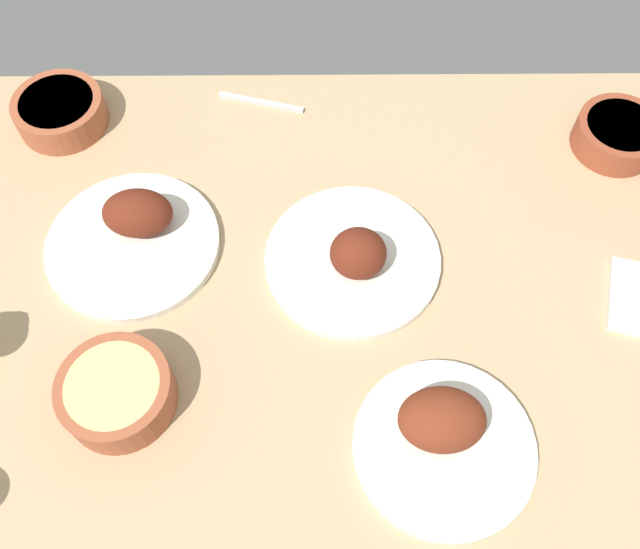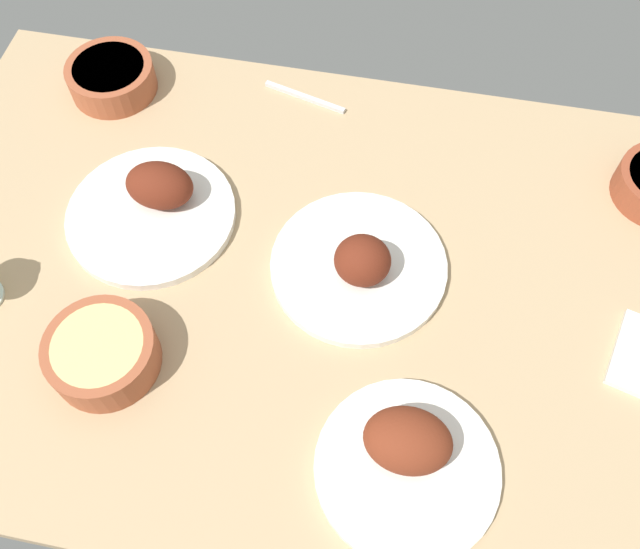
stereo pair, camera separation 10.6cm
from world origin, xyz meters
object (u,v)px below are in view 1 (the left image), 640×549
plate_near_viewer (137,234)px  bowl_onions (620,134)px  fork_loose (263,102)px  plate_far_side (446,435)px  bowl_potatoes (119,392)px  plate_center_main (357,258)px  bowl_sauce (62,111)px

plate_near_viewer → bowl_onions: size_ratio=1.88×
plate_near_viewer → fork_loose: 35.56cm
plate_far_side → fork_loose: (-27.04, 63.21, -2.28)cm
plate_far_side → bowl_potatoes: plate_far_side is taller
plate_far_side → fork_loose: 68.79cm
plate_center_main → bowl_potatoes: 40.42cm
plate_center_main → bowl_sauce: size_ratio=1.76×
plate_near_viewer → bowl_onions: (81.46, 19.67, 0.66)cm
plate_near_viewer → bowl_onions: 83.80cm
plate_near_viewer → fork_loose: plate_near_viewer is taller
plate_far_side → plate_center_main: plate_center_main is taller
bowl_sauce → bowl_potatoes: bearing=-71.5°
bowl_onions → fork_loose: (-62.49, 10.35, -2.53)cm
plate_near_viewer → plate_center_main: plate_center_main is taller
plate_center_main → bowl_potatoes: bearing=-146.4°
plate_center_main → bowl_onions: size_ratio=1.88×
plate_center_main → bowl_onions: (46.54, 24.39, 0.76)cm
plate_center_main → bowl_sauce: plate_center_main is taller
plate_near_viewer → bowl_sauce: plate_near_viewer is taller
plate_far_side → bowl_sauce: 85.76cm
plate_far_side → bowl_onions: bearing=56.2°
plate_far_side → bowl_potatoes: bearing=172.2°
plate_far_side → plate_near_viewer: bearing=144.2°
plate_far_side → bowl_potatoes: size_ratio=1.59×
plate_near_viewer → fork_loose: bearing=57.7°
bowl_potatoes → plate_far_side: bearing=-7.8°
bowl_potatoes → bowl_sauce: (-17.61, 52.73, -0.41)cm
plate_near_viewer → plate_far_side: bearing=-35.8°
plate_near_viewer → bowl_potatoes: 27.10cm
plate_center_main → fork_loose: 38.27cm
bowl_onions → fork_loose: size_ratio=0.91×
bowl_sauce → fork_loose: bearing=7.0°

